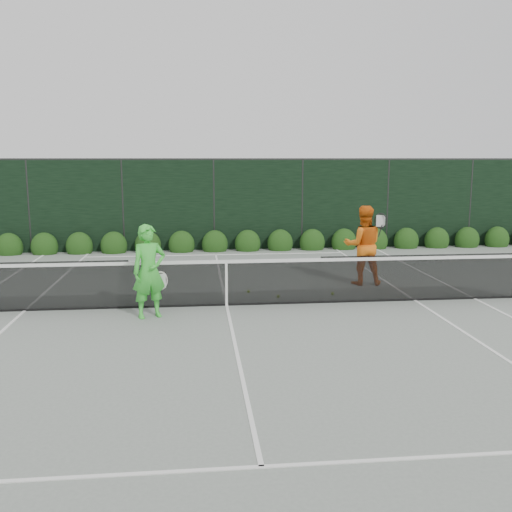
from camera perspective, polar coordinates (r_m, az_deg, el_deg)
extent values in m
plane|color=slate|center=(12.07, -2.95, -4.98)|extent=(80.00, 80.00, 0.00)
cube|color=black|center=(12.46, -22.66, -2.87)|extent=(4.40, 0.01, 1.02)
cube|color=black|center=(11.96, -2.97, -2.76)|extent=(4.00, 0.01, 0.96)
cube|color=black|center=(12.87, 16.05, -2.10)|extent=(4.40, 0.01, 1.02)
cube|color=white|center=(11.87, -2.99, -0.57)|extent=(12.80, 0.03, 0.07)
cube|color=black|center=(12.07, -2.95, -4.89)|extent=(12.80, 0.02, 0.04)
cube|color=white|center=(11.96, -2.97, -2.86)|extent=(0.05, 0.03, 0.91)
imported|color=green|center=(11.20, -10.64, -1.52)|extent=(0.78, 0.65, 1.82)
torus|color=beige|center=(11.33, -9.56, -2.46)|extent=(0.29, 0.13, 0.30)
cylinder|color=black|center=(11.38, -9.52, -3.64)|extent=(0.10, 0.03, 0.30)
imported|color=orange|center=(14.15, 10.67, 1.07)|extent=(1.01, 0.83, 1.94)
torus|color=black|center=(13.99, 12.36, 3.46)|extent=(0.27, 0.18, 0.30)
cylinder|color=black|center=(14.02, 12.32, 2.48)|extent=(0.10, 0.03, 0.30)
cube|color=white|center=(13.51, 21.02, -4.01)|extent=(0.06, 23.77, 0.01)
cube|color=white|center=(12.55, -22.14, -5.10)|extent=(0.06, 23.77, 0.01)
cube|color=white|center=(12.95, 15.60, -4.29)|extent=(0.06, 23.77, 0.01)
cube|color=white|center=(23.75, -4.53, 2.34)|extent=(11.03, 0.06, 0.01)
cube|color=white|center=(18.33, -4.05, 0.13)|extent=(8.23, 0.06, 0.01)
cube|color=white|center=(6.12, 0.55, -20.33)|extent=(8.23, 0.06, 0.01)
cube|color=white|center=(12.07, -2.95, -4.95)|extent=(0.06, 12.80, 0.01)
cube|color=black|center=(19.23, -4.22, 5.07)|extent=(32.00, 0.06, 3.00)
cube|color=#262826|center=(19.17, -4.28, 9.64)|extent=(32.00, 0.06, 0.06)
cylinder|color=#262826|center=(19.96, -21.76, 4.58)|extent=(0.08, 0.08, 3.00)
cylinder|color=#262826|center=(19.37, -13.16, 4.88)|extent=(0.08, 0.08, 3.00)
cylinder|color=#262826|center=(19.23, -4.22, 5.07)|extent=(0.08, 0.08, 3.00)
cylinder|color=#262826|center=(19.56, 4.63, 5.15)|extent=(0.08, 0.08, 3.00)
cylinder|color=#262826|center=(20.33, 13.00, 5.10)|extent=(0.08, 0.08, 3.00)
cylinder|color=#262826|center=(21.49, 20.62, 4.97)|extent=(0.08, 0.08, 3.00)
ellipsoid|color=#15330D|center=(19.94, -23.46, 0.79)|extent=(0.86, 0.65, 0.94)
ellipsoid|color=#15330D|center=(19.64, -20.40, 0.86)|extent=(0.86, 0.65, 0.94)
ellipsoid|color=#15330D|center=(19.39, -17.25, 0.93)|extent=(0.86, 0.65, 0.94)
ellipsoid|color=#15330D|center=(19.21, -14.03, 1.00)|extent=(0.86, 0.65, 0.94)
ellipsoid|color=#15330D|center=(19.09, -10.76, 1.07)|extent=(0.86, 0.65, 0.94)
ellipsoid|color=#15330D|center=(19.03, -7.45, 1.13)|extent=(0.86, 0.65, 0.94)
ellipsoid|color=#15330D|center=(19.03, -4.14, 1.19)|extent=(0.86, 0.65, 0.94)
ellipsoid|color=#15330D|center=(19.10, -0.84, 1.24)|extent=(0.86, 0.65, 0.94)
ellipsoid|color=#15330D|center=(19.23, 2.43, 1.29)|extent=(0.86, 0.65, 0.94)
ellipsoid|color=#15330D|center=(19.42, 5.64, 1.34)|extent=(0.86, 0.65, 0.94)
ellipsoid|color=#15330D|center=(19.67, 8.78, 1.38)|extent=(0.86, 0.65, 0.94)
ellipsoid|color=#15330D|center=(19.98, 11.83, 1.42)|extent=(0.86, 0.65, 0.94)
ellipsoid|color=#15330D|center=(20.34, 14.79, 1.45)|extent=(0.86, 0.65, 0.94)
ellipsoid|color=#15330D|center=(20.76, 17.63, 1.47)|extent=(0.86, 0.65, 0.94)
ellipsoid|color=#15330D|center=(21.22, 20.35, 1.49)|extent=(0.86, 0.65, 0.94)
ellipsoid|color=#15330D|center=(21.73, 22.95, 1.51)|extent=(0.86, 0.65, 0.94)
sphere|color=#B3E633|center=(12.73, 2.23, -4.03)|extent=(0.07, 0.07, 0.07)
sphere|color=#B3E633|center=(13.18, -0.77, -3.55)|extent=(0.07, 0.07, 0.07)
sphere|color=#B3E633|center=(13.09, 7.65, -3.73)|extent=(0.07, 0.07, 0.07)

